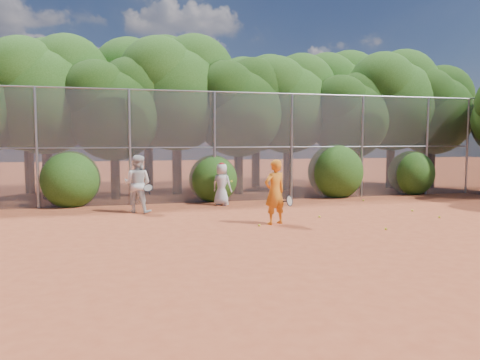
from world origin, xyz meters
name	(u,v)px	position (x,y,z in m)	size (l,w,h in m)	color
ground	(305,231)	(0.00, 0.00, 0.00)	(80.00, 80.00, 0.00)	#9F4224
fence_back	(238,146)	(-0.12, 6.00, 2.05)	(20.05, 0.09, 4.03)	gray
tree_1	(46,90)	(-6.94, 8.54, 4.16)	(4.64, 4.03, 6.35)	black
tree_2	(115,105)	(-4.45, 7.83, 3.58)	(3.99, 3.47, 5.47)	black
tree_3	(177,88)	(-1.94, 8.84, 4.40)	(4.89, 4.26, 6.70)	black
tree_4	(240,104)	(0.55, 8.24, 3.76)	(4.19, 3.64, 5.73)	black
tree_5	(289,100)	(3.06, 9.04, 4.05)	(4.51, 3.92, 6.17)	black
tree_6	(350,112)	(5.55, 8.03, 3.47)	(3.86, 3.36, 5.29)	black
tree_7	(393,96)	(8.06, 8.64, 4.28)	(4.77, 4.14, 6.53)	black
tree_8	(433,107)	(10.05, 8.34, 3.82)	(4.25, 3.70, 5.82)	black
tree_9	(28,90)	(-7.94, 10.84, 4.34)	(4.83, 4.20, 6.62)	black
tree_10	(149,87)	(-2.93, 11.05, 4.63)	(5.15, 4.48, 7.06)	black
tree_11	(257,99)	(2.06, 10.64, 4.16)	(4.64, 4.03, 6.35)	black
tree_12	(338,96)	(6.56, 11.24, 4.51)	(5.02, 4.37, 6.88)	black
bush_0	(70,177)	(-6.00, 6.30, 1.00)	(2.00, 2.00, 2.00)	#1F4611
bush_1	(213,177)	(-1.00, 6.30, 0.90)	(1.80, 1.80, 1.80)	#1F4611
bush_2	(335,169)	(4.00, 6.30, 1.10)	(2.20, 2.20, 2.20)	#1F4611
bush_3	(411,171)	(7.50, 6.30, 0.95)	(1.90, 1.90, 1.90)	#1F4611
player_yellow	(275,192)	(-0.40, 1.15, 0.87)	(0.86, 0.62, 1.75)	orange
player_teen	(222,184)	(-0.95, 5.09, 0.74)	(0.84, 0.82, 1.49)	silver
player_white	(138,184)	(-3.86, 4.20, 0.90)	(1.08, 0.99, 1.80)	silver
ball_0	(319,217)	(1.22, 1.78, 0.03)	(0.07, 0.07, 0.07)	yellow
ball_1	(412,210)	(4.56, 2.07, 0.03)	(0.07, 0.07, 0.07)	yellow
ball_2	(386,229)	(2.03, -0.39, 0.03)	(0.07, 0.07, 0.07)	yellow
ball_3	(439,217)	(4.55, 0.77, 0.03)	(0.07, 0.07, 0.07)	yellow
ball_4	(259,225)	(-0.91, 0.92, 0.03)	(0.07, 0.07, 0.07)	yellow
ball_5	(363,200)	(4.37, 4.75, 0.03)	(0.07, 0.07, 0.07)	yellow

